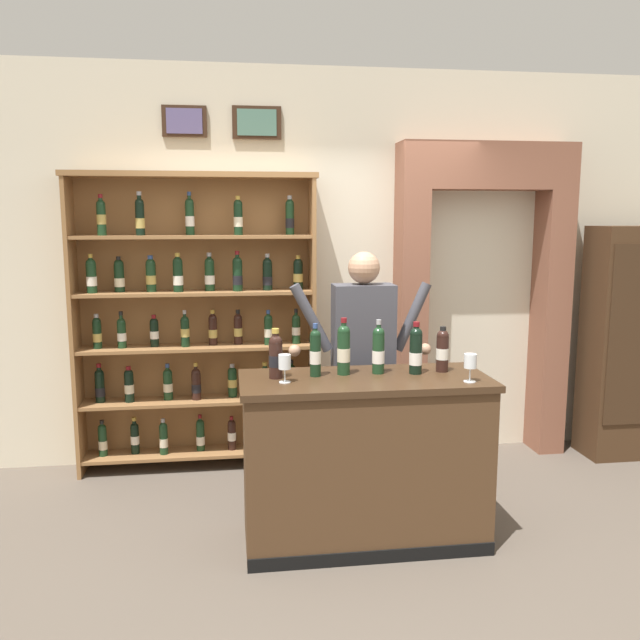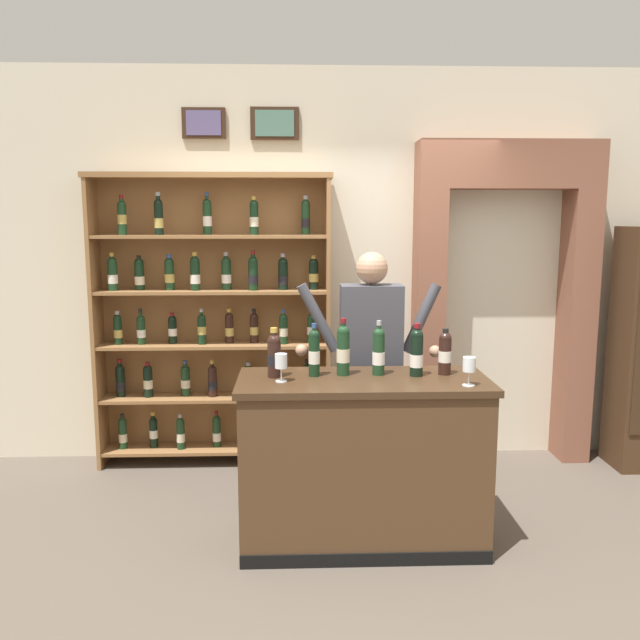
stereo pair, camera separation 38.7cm
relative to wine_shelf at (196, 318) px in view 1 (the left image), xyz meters
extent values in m
cube|color=brown|center=(0.90, -1.35, -1.19)|extent=(14.00, 14.00, 0.02)
cube|color=beige|center=(0.90, 0.22, 0.36)|extent=(12.00, 0.16, 3.08)
cube|color=#382316|center=(-0.05, 0.12, 1.47)|extent=(0.33, 0.02, 0.23)
cube|color=slate|center=(-0.05, 0.11, 1.47)|extent=(0.26, 0.01, 0.18)
cube|color=#382316|center=(0.49, 0.12, 1.47)|extent=(0.37, 0.02, 0.24)
cube|color=slate|center=(0.49, 0.11, 1.47)|extent=(0.30, 0.01, 0.19)
cube|color=olive|center=(-0.89, -0.04, -0.05)|extent=(0.03, 0.29, 2.26)
cube|color=olive|center=(0.89, -0.04, -0.05)|extent=(0.03, 0.29, 2.26)
cube|color=olive|center=(0.00, 0.10, -0.05)|extent=(1.81, 0.02, 2.26)
cube|color=olive|center=(0.00, -0.04, -1.06)|extent=(1.75, 0.28, 0.03)
cylinder|color=#19381E|center=(-0.73, -0.04, -0.94)|extent=(0.06, 0.06, 0.21)
sphere|color=#19381E|center=(-0.73, -0.04, -0.83)|extent=(0.06, 0.06, 0.06)
cylinder|color=#19381E|center=(-0.73, -0.04, -0.81)|extent=(0.03, 0.03, 0.06)
cylinder|color=black|center=(-0.73, -0.04, -0.78)|extent=(0.03, 0.03, 0.03)
cylinder|color=beige|center=(-0.73, -0.04, -0.96)|extent=(0.07, 0.07, 0.07)
cylinder|color=black|center=(-0.49, -0.02, -0.95)|extent=(0.06, 0.06, 0.21)
sphere|color=black|center=(-0.49, -0.02, -0.84)|extent=(0.06, 0.06, 0.06)
cylinder|color=black|center=(-0.49, -0.02, -0.80)|extent=(0.03, 0.03, 0.08)
cylinder|color=#B79338|center=(-0.49, -0.02, -0.78)|extent=(0.03, 0.03, 0.03)
cylinder|color=silver|center=(-0.49, -0.02, -0.94)|extent=(0.07, 0.07, 0.07)
cylinder|color=#19381E|center=(-0.27, -0.07, -0.94)|extent=(0.06, 0.06, 0.21)
sphere|color=#19381E|center=(-0.27, -0.07, -0.83)|extent=(0.06, 0.06, 0.06)
cylinder|color=#19381E|center=(-0.27, -0.07, -0.80)|extent=(0.03, 0.03, 0.06)
cylinder|color=#99999E|center=(-0.27, -0.07, -0.78)|extent=(0.03, 0.03, 0.03)
cylinder|color=beige|center=(-0.27, -0.07, -0.96)|extent=(0.07, 0.07, 0.07)
cylinder|color=#19381E|center=(0.01, -0.02, -0.94)|extent=(0.06, 0.06, 0.21)
sphere|color=#19381E|center=(0.01, -0.02, -0.83)|extent=(0.06, 0.06, 0.06)
cylinder|color=#19381E|center=(0.01, -0.02, -0.80)|extent=(0.03, 0.03, 0.07)
cylinder|color=maroon|center=(0.01, -0.02, -0.78)|extent=(0.03, 0.03, 0.03)
cylinder|color=silver|center=(0.01, -0.02, -0.97)|extent=(0.07, 0.07, 0.07)
cylinder|color=black|center=(0.25, -0.04, -0.95)|extent=(0.06, 0.06, 0.20)
sphere|color=black|center=(0.25, -0.04, -0.84)|extent=(0.06, 0.06, 0.06)
cylinder|color=black|center=(0.25, -0.04, -0.82)|extent=(0.03, 0.03, 0.06)
cylinder|color=maroon|center=(0.25, -0.04, -0.80)|extent=(0.03, 0.03, 0.03)
cylinder|color=silver|center=(0.25, -0.04, -0.94)|extent=(0.07, 0.07, 0.06)
cylinder|color=black|center=(0.50, -0.03, -0.94)|extent=(0.06, 0.06, 0.21)
sphere|color=black|center=(0.50, -0.03, -0.83)|extent=(0.06, 0.06, 0.06)
cylinder|color=black|center=(0.50, -0.03, -0.80)|extent=(0.03, 0.03, 0.08)
cylinder|color=#B79338|center=(0.50, -0.03, -0.77)|extent=(0.03, 0.03, 0.03)
cylinder|color=beige|center=(0.50, -0.03, -0.95)|extent=(0.07, 0.07, 0.07)
cylinder|color=#19381E|center=(0.73, -0.05, -0.94)|extent=(0.06, 0.06, 0.21)
sphere|color=#19381E|center=(0.73, -0.05, -0.83)|extent=(0.06, 0.06, 0.06)
cylinder|color=#19381E|center=(0.73, -0.05, -0.80)|extent=(0.03, 0.03, 0.08)
cylinder|color=navy|center=(0.73, -0.05, -0.77)|extent=(0.03, 0.03, 0.03)
cylinder|color=tan|center=(0.73, -0.05, -0.94)|extent=(0.07, 0.07, 0.07)
cube|color=olive|center=(0.00, -0.04, -0.64)|extent=(1.75, 0.28, 0.02)
cylinder|color=black|center=(-0.73, -0.02, -0.52)|extent=(0.07, 0.07, 0.21)
sphere|color=black|center=(-0.73, -0.02, -0.41)|extent=(0.07, 0.07, 0.07)
cylinder|color=black|center=(-0.73, -0.02, -0.38)|extent=(0.03, 0.03, 0.08)
cylinder|color=maroon|center=(-0.73, -0.02, -0.35)|extent=(0.04, 0.04, 0.03)
cylinder|color=black|center=(-0.73, -0.02, -0.55)|extent=(0.07, 0.07, 0.07)
cylinder|color=black|center=(-0.52, -0.04, -0.52)|extent=(0.07, 0.07, 0.21)
sphere|color=black|center=(-0.52, -0.04, -0.41)|extent=(0.07, 0.07, 0.07)
cylinder|color=black|center=(-0.52, -0.04, -0.39)|extent=(0.03, 0.03, 0.06)
cylinder|color=maroon|center=(-0.52, -0.04, -0.37)|extent=(0.04, 0.04, 0.03)
cylinder|color=beige|center=(-0.52, -0.04, -0.53)|extent=(0.07, 0.07, 0.07)
cylinder|color=#19381E|center=(-0.23, -0.02, -0.53)|extent=(0.07, 0.07, 0.20)
sphere|color=#19381E|center=(-0.23, -0.02, -0.42)|extent=(0.07, 0.07, 0.07)
cylinder|color=#19381E|center=(-0.23, -0.02, -0.39)|extent=(0.03, 0.03, 0.08)
cylinder|color=navy|center=(-0.23, -0.02, -0.36)|extent=(0.03, 0.03, 0.03)
cylinder|color=beige|center=(-0.23, -0.02, -0.54)|extent=(0.07, 0.07, 0.06)
cylinder|color=black|center=(-0.01, -0.05, -0.53)|extent=(0.07, 0.07, 0.20)
sphere|color=black|center=(-0.01, -0.05, -0.42)|extent=(0.07, 0.07, 0.07)
cylinder|color=black|center=(-0.01, -0.05, -0.39)|extent=(0.03, 0.03, 0.08)
cylinder|color=#B79338|center=(-0.01, -0.05, -0.36)|extent=(0.03, 0.03, 0.03)
cylinder|color=black|center=(-0.01, -0.05, -0.54)|extent=(0.07, 0.07, 0.07)
cylinder|color=#19381E|center=(0.26, 0.00, -0.53)|extent=(0.07, 0.07, 0.20)
sphere|color=#19381E|center=(0.26, 0.00, -0.43)|extent=(0.07, 0.07, 0.07)
cylinder|color=#19381E|center=(0.26, 0.00, -0.40)|extent=(0.03, 0.03, 0.06)
cylinder|color=#99999E|center=(0.26, 0.00, -0.38)|extent=(0.04, 0.04, 0.03)
cylinder|color=tan|center=(0.26, 0.00, -0.52)|extent=(0.07, 0.07, 0.06)
cylinder|color=black|center=(0.51, -0.06, -0.53)|extent=(0.07, 0.07, 0.20)
sphere|color=black|center=(0.51, -0.06, -0.42)|extent=(0.07, 0.07, 0.07)
cylinder|color=black|center=(0.51, -0.06, -0.39)|extent=(0.03, 0.03, 0.08)
cylinder|color=#B79338|center=(0.51, -0.06, -0.37)|extent=(0.04, 0.04, 0.03)
cylinder|color=silver|center=(0.51, -0.06, -0.54)|extent=(0.07, 0.07, 0.06)
cylinder|color=black|center=(0.73, -0.01, -0.53)|extent=(0.07, 0.07, 0.20)
sphere|color=black|center=(0.73, -0.01, -0.42)|extent=(0.07, 0.07, 0.07)
cylinder|color=black|center=(0.73, -0.01, -0.39)|extent=(0.03, 0.03, 0.08)
cylinder|color=black|center=(0.73, -0.01, -0.36)|extent=(0.03, 0.03, 0.03)
cylinder|color=tan|center=(0.73, -0.01, -0.53)|extent=(0.07, 0.07, 0.06)
cube|color=olive|center=(0.00, -0.04, -0.22)|extent=(1.75, 0.28, 0.02)
cylinder|color=black|center=(-0.73, -0.04, -0.11)|extent=(0.07, 0.07, 0.20)
sphere|color=black|center=(-0.73, -0.04, -0.01)|extent=(0.06, 0.06, 0.06)
cylinder|color=black|center=(-0.73, -0.04, 0.01)|extent=(0.03, 0.03, 0.06)
cylinder|color=#99999E|center=(-0.73, -0.04, 0.04)|extent=(0.03, 0.03, 0.03)
cylinder|color=tan|center=(-0.73, -0.04, -0.13)|extent=(0.07, 0.07, 0.06)
cylinder|color=#19381E|center=(-0.55, -0.04, -0.12)|extent=(0.07, 0.07, 0.19)
sphere|color=#19381E|center=(-0.55, -0.04, -0.02)|extent=(0.06, 0.06, 0.06)
cylinder|color=#19381E|center=(-0.55, -0.04, 0.02)|extent=(0.03, 0.03, 0.08)
cylinder|color=black|center=(-0.55, -0.04, 0.05)|extent=(0.03, 0.03, 0.03)
cylinder|color=silver|center=(-0.55, -0.04, -0.13)|extent=(0.07, 0.07, 0.06)
cylinder|color=black|center=(-0.32, -0.02, -0.12)|extent=(0.07, 0.07, 0.18)
sphere|color=black|center=(-0.32, -0.02, -0.02)|extent=(0.06, 0.06, 0.06)
cylinder|color=black|center=(-0.32, -0.02, 0.00)|extent=(0.03, 0.03, 0.06)
cylinder|color=maroon|center=(-0.32, -0.02, 0.02)|extent=(0.03, 0.03, 0.03)
cylinder|color=silver|center=(-0.32, -0.02, -0.12)|extent=(0.07, 0.07, 0.06)
cylinder|color=black|center=(-0.08, -0.05, -0.11)|extent=(0.07, 0.07, 0.20)
sphere|color=black|center=(-0.08, -0.05, -0.01)|extent=(0.06, 0.06, 0.06)
cylinder|color=black|center=(-0.08, -0.05, 0.02)|extent=(0.02, 0.02, 0.08)
cylinder|color=#99999E|center=(-0.08, -0.05, 0.05)|extent=(0.03, 0.03, 0.03)
cylinder|color=tan|center=(-0.08, -0.05, -0.10)|extent=(0.07, 0.07, 0.06)
cylinder|color=black|center=(0.12, -0.01, -0.11)|extent=(0.07, 0.07, 0.20)
sphere|color=black|center=(0.12, -0.01, -0.01)|extent=(0.06, 0.06, 0.06)
cylinder|color=black|center=(0.12, -0.01, 0.02)|extent=(0.03, 0.03, 0.07)
cylinder|color=#B79338|center=(0.12, -0.01, 0.04)|extent=(0.03, 0.03, 0.03)
cylinder|color=tan|center=(0.12, -0.01, -0.12)|extent=(0.07, 0.07, 0.06)
cylinder|color=black|center=(0.31, -0.01, -0.11)|extent=(0.07, 0.07, 0.20)
sphere|color=black|center=(0.31, -0.01, -0.01)|extent=(0.06, 0.06, 0.06)
cylinder|color=black|center=(0.31, -0.01, 0.02)|extent=(0.03, 0.03, 0.07)
cylinder|color=black|center=(0.31, -0.01, 0.04)|extent=(0.03, 0.03, 0.03)
cylinder|color=tan|center=(0.31, -0.01, -0.12)|extent=(0.07, 0.07, 0.06)
cylinder|color=#19381E|center=(0.54, -0.06, -0.11)|extent=(0.07, 0.07, 0.20)
sphere|color=#19381E|center=(0.54, -0.06, -0.01)|extent=(0.06, 0.06, 0.06)
cylinder|color=#19381E|center=(0.54, -0.06, 0.02)|extent=(0.03, 0.03, 0.07)
cylinder|color=navy|center=(0.54, -0.06, 0.04)|extent=(0.03, 0.03, 0.03)
cylinder|color=beige|center=(0.54, -0.06, -0.12)|extent=(0.07, 0.07, 0.06)
cylinder|color=#19381E|center=(0.76, -0.04, -0.12)|extent=(0.07, 0.07, 0.19)
sphere|color=#19381E|center=(0.76, -0.04, -0.02)|extent=(0.06, 0.06, 0.06)
cylinder|color=#19381E|center=(0.76, -0.04, 0.02)|extent=(0.02, 0.02, 0.08)
cylinder|color=black|center=(0.76, -0.04, 0.04)|extent=(0.03, 0.03, 0.03)
cylinder|color=silver|center=(0.76, -0.04, -0.11)|extent=(0.07, 0.07, 0.06)
cube|color=olive|center=(0.00, -0.04, 0.19)|extent=(1.75, 0.28, 0.02)
cylinder|color=#19381E|center=(-0.75, -0.06, 0.31)|extent=(0.07, 0.07, 0.21)
sphere|color=#19381E|center=(-0.75, -0.06, 0.42)|extent=(0.07, 0.07, 0.07)
cylinder|color=#19381E|center=(-0.75, -0.06, 0.45)|extent=(0.03, 0.03, 0.07)
cylinder|color=#B79338|center=(-0.75, -0.06, 0.48)|extent=(0.03, 0.03, 0.03)
cylinder|color=silver|center=(-0.75, -0.06, 0.29)|extent=(0.08, 0.08, 0.07)
cylinder|color=black|center=(-0.56, -0.01, 0.31)|extent=(0.07, 0.07, 0.20)
sphere|color=black|center=(-0.56, -0.01, 0.41)|extent=(0.07, 0.07, 0.07)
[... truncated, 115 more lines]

